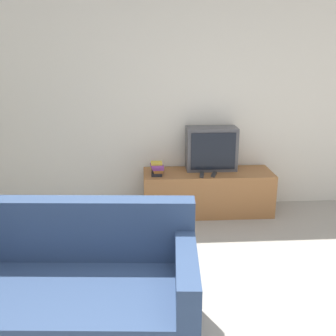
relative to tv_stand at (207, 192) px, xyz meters
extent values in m
cube|color=silver|center=(-0.23, 0.31, 1.04)|extent=(9.00, 0.06, 2.60)
cube|color=#9E6638|center=(0.00, 0.00, 0.00)|extent=(1.55, 0.52, 0.52)
cube|color=#4C4C51|center=(0.05, 0.12, 0.52)|extent=(0.61, 0.28, 0.52)
cube|color=black|center=(0.05, -0.03, 0.52)|extent=(0.53, 0.01, 0.44)
cube|color=navy|center=(-1.38, -2.16, -0.04)|extent=(1.95, 1.02, 0.44)
cube|color=navy|center=(-1.35, -1.80, 0.41)|extent=(1.90, 0.30, 0.47)
cube|color=navy|center=(-0.50, -2.23, 0.09)|extent=(0.20, 0.90, 0.69)
cube|color=black|center=(-0.62, -0.06, 0.28)|extent=(0.13, 0.22, 0.03)
cube|color=#995623|center=(-0.61, -0.06, 0.31)|extent=(0.13, 0.18, 0.03)
cube|color=#7A3884|center=(-0.61, -0.06, 0.34)|extent=(0.14, 0.16, 0.03)
cube|color=#7A3884|center=(-0.62, -0.07, 0.37)|extent=(0.16, 0.18, 0.03)
cube|color=gold|center=(-0.62, -0.06, 0.40)|extent=(0.13, 0.14, 0.02)
cube|color=#2D2D2D|center=(-0.09, -0.14, 0.27)|extent=(0.08, 0.19, 0.02)
cube|color=#2D2D2D|center=(0.05, -0.13, 0.27)|extent=(0.10, 0.18, 0.02)
camera|label=1|loc=(-0.77, -4.48, 1.68)|focal=42.00mm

